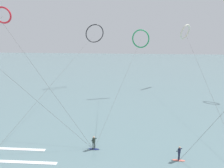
{
  "coord_description": "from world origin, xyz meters",
  "views": [
    {
      "loc": [
        4.55,
        -8.75,
        13.01
      ],
      "look_at": [
        0.0,
        22.28,
        6.39
      ],
      "focal_mm": 32.58,
      "sensor_mm": 36.0,
      "label": 1
    }
  ],
  "objects_px": {
    "surfer_coral": "(179,154)",
    "kite_crimson": "(3,15)",
    "surfer_navy": "(94,144)",
    "kite_charcoal": "(95,34)",
    "kite_emerald": "(141,39)",
    "kite_ivory": "(185,32)"
  },
  "relations": [
    {
      "from": "surfer_navy",
      "to": "kite_charcoal",
      "type": "relative_size",
      "value": 0.04
    },
    {
      "from": "surfer_navy",
      "to": "kite_crimson",
      "type": "distance_m",
      "value": 41.92
    },
    {
      "from": "surfer_navy",
      "to": "kite_crimson",
      "type": "relative_size",
      "value": 0.05
    },
    {
      "from": "surfer_navy",
      "to": "kite_ivory",
      "type": "xyz_separation_m",
      "value": [
        17.51,
        40.31,
        14.8
      ]
    },
    {
      "from": "surfer_navy",
      "to": "kite_ivory",
      "type": "distance_m",
      "value": 46.38
    },
    {
      "from": "kite_ivory",
      "to": "kite_emerald",
      "type": "bearing_deg",
      "value": -6.69
    },
    {
      "from": "kite_charcoal",
      "to": "kite_crimson",
      "type": "relative_size",
      "value": 1.41
    },
    {
      "from": "kite_crimson",
      "to": "surfer_coral",
      "type": "bearing_deg",
      "value": 134.47
    },
    {
      "from": "kite_crimson",
      "to": "kite_ivory",
      "type": "height_order",
      "value": "kite_crimson"
    },
    {
      "from": "kite_emerald",
      "to": "kite_ivory",
      "type": "relative_size",
      "value": 0.6
    },
    {
      "from": "surfer_coral",
      "to": "surfer_navy",
      "type": "bearing_deg",
      "value": 112.93
    },
    {
      "from": "surfer_coral",
      "to": "kite_ivory",
      "type": "relative_size",
      "value": 0.04
    },
    {
      "from": "surfer_coral",
      "to": "kite_crimson",
      "type": "height_order",
      "value": "kite_crimson"
    },
    {
      "from": "surfer_coral",
      "to": "kite_crimson",
      "type": "xyz_separation_m",
      "value": [
        -38.0,
        26.03,
        18.35
      ]
    },
    {
      "from": "surfer_navy",
      "to": "kite_crimson",
      "type": "xyz_separation_m",
      "value": [
        -28.16,
        25.05,
        18.35
      ]
    },
    {
      "from": "surfer_navy",
      "to": "kite_emerald",
      "type": "distance_m",
      "value": 30.62
    },
    {
      "from": "kite_charcoal",
      "to": "kite_ivory",
      "type": "relative_size",
      "value": 0.92
    },
    {
      "from": "kite_crimson",
      "to": "kite_emerald",
      "type": "bearing_deg",
      "value": 172.86
    },
    {
      "from": "surfer_coral",
      "to": "kite_emerald",
      "type": "xyz_separation_m",
      "value": [
        -4.76,
        28.34,
        12.76
      ]
    },
    {
      "from": "surfer_coral",
      "to": "kite_crimson",
      "type": "relative_size",
      "value": 0.05
    },
    {
      "from": "kite_charcoal",
      "to": "kite_ivory",
      "type": "xyz_separation_m",
      "value": [
        25.72,
        3.64,
        0.45
      ]
    },
    {
      "from": "kite_emerald",
      "to": "kite_charcoal",
      "type": "relative_size",
      "value": 0.65
    }
  ]
}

